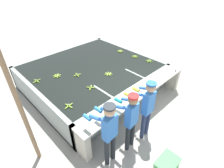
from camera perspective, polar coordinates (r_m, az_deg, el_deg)
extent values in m
plane|color=#A3A099|center=(5.45, 9.97, -10.89)|extent=(80.00, 80.00, 0.00)
cube|color=gray|center=(6.70, -6.49, -0.33)|extent=(4.22, 3.89, 0.06)
cube|color=gray|center=(5.37, 6.09, -4.99)|extent=(4.22, 0.12, 0.86)
cube|color=gray|center=(7.89, -15.45, 7.66)|extent=(4.22, 0.12, 0.86)
cube|color=gray|center=(5.72, -22.91, -5.24)|extent=(0.12, 3.89, 0.86)
cube|color=gray|center=(7.73, 5.25, 8.23)|extent=(0.12, 3.89, 0.86)
cube|color=black|center=(6.47, -6.74, 2.79)|extent=(3.98, 3.65, 0.80)
cube|color=gray|center=(5.22, -2.82, -6.18)|extent=(0.06, 0.80, 0.86)
cube|color=gray|center=(6.05, 7.08, -0.03)|extent=(0.06, 0.80, 0.86)
cube|color=#B7B2A3|center=(4.99, 8.86, -2.84)|extent=(4.22, 0.45, 0.05)
cube|color=#B7B2A3|center=(4.29, -9.38, -19.04)|extent=(0.16, 0.41, 0.81)
cube|color=#B7B2A3|center=(6.71, 19.14, 1.67)|extent=(0.16, 0.41, 0.81)
cylinder|color=#1E2328|center=(4.12, -1.67, -21.29)|extent=(0.11, 0.11, 0.84)
cylinder|color=#1E2328|center=(4.21, 0.34, -19.64)|extent=(0.11, 0.11, 0.84)
cube|color=blue|center=(3.60, -0.73, -13.90)|extent=(0.33, 0.19, 0.59)
sphere|color=tan|center=(3.29, -0.78, -8.78)|extent=(0.23, 0.23, 0.23)
cylinder|color=#282D33|center=(3.22, -0.80, -7.44)|extent=(0.24, 0.24, 0.04)
cylinder|color=blue|center=(3.50, -5.63, -10.90)|extent=(0.10, 0.31, 0.18)
cylinder|color=teal|center=(3.76, -8.12, -10.77)|extent=(0.09, 0.20, 0.08)
cylinder|color=blue|center=(3.65, -1.91, -8.31)|extent=(0.10, 0.31, 0.18)
cylinder|color=teal|center=(3.90, -4.53, -8.38)|extent=(0.09, 0.20, 0.08)
cylinder|color=#1E2328|center=(4.38, 5.09, -17.17)|extent=(0.11, 0.11, 0.81)
cylinder|color=#1E2328|center=(4.49, 6.63, -15.59)|extent=(0.11, 0.11, 0.81)
cube|color=blue|center=(3.92, 6.47, -9.98)|extent=(0.33, 0.20, 0.57)
sphere|color=#9E704C|center=(3.64, 6.89, -5.18)|extent=(0.22, 0.22, 0.22)
cylinder|color=red|center=(3.58, 7.00, -3.96)|extent=(0.23, 0.23, 0.04)
cylinder|color=blue|center=(3.79, 2.14, -7.47)|extent=(0.11, 0.32, 0.18)
cylinder|color=teal|center=(4.02, -0.74, -7.70)|extent=(0.10, 0.21, 0.08)
cylinder|color=blue|center=(3.99, 4.99, -5.09)|extent=(0.11, 0.32, 0.18)
cylinder|color=teal|center=(4.21, 2.10, -5.45)|extent=(0.10, 0.21, 0.08)
cylinder|color=navy|center=(4.65, 10.07, -13.39)|extent=(0.11, 0.11, 0.84)
cylinder|color=navy|center=(4.77, 11.49, -12.04)|extent=(0.11, 0.11, 0.84)
cube|color=blue|center=(4.22, 11.83, -6.02)|extent=(0.32, 0.18, 0.60)
sphere|color=tan|center=(3.95, 12.58, -1.12)|extent=(0.23, 0.23, 0.23)
cylinder|color=#1E5199|center=(3.89, 12.77, 0.12)|extent=(0.24, 0.24, 0.04)
cylinder|color=blue|center=(4.08, 8.03, -3.28)|extent=(0.09, 0.31, 0.18)
cylinder|color=gold|center=(4.29, 5.21, -3.62)|extent=(0.09, 0.20, 0.08)
cylinder|color=blue|center=(4.30, 10.61, -1.37)|extent=(0.09, 0.31, 0.18)
cylinder|color=gold|center=(4.50, 7.81, -1.79)|extent=(0.09, 0.20, 0.08)
ellipsoid|color=#9EC642|center=(5.70, -1.74, 3.23)|extent=(0.17, 0.11, 0.04)
ellipsoid|color=#9EC642|center=(5.67, -1.42, 3.05)|extent=(0.17, 0.10, 0.04)
ellipsoid|color=#9EC642|center=(5.67, -0.93, 3.07)|extent=(0.08, 0.17, 0.04)
ellipsoid|color=#9EC642|center=(5.70, -0.66, 3.27)|extent=(0.13, 0.16, 0.04)
ellipsoid|color=#9EC642|center=(5.74, -0.80, 3.51)|extent=(0.17, 0.04, 0.04)
ellipsoid|color=#9EC642|center=(5.76, -1.24, 3.60)|extent=(0.14, 0.15, 0.04)
ellipsoid|color=#9EC642|center=(5.74, -1.66, 3.47)|extent=(0.07, 0.17, 0.04)
cylinder|color=tan|center=(5.69, -1.21, 3.62)|extent=(0.03, 0.03, 0.04)
ellipsoid|color=#8CB738|center=(4.60, -13.43, -6.63)|extent=(0.17, 0.07, 0.04)
ellipsoid|color=#8CB738|center=(4.61, -14.40, -6.72)|extent=(0.07, 0.17, 0.04)
ellipsoid|color=#8CB738|center=(4.55, -14.43, -7.36)|extent=(0.17, 0.07, 0.04)
ellipsoid|color=#8CB738|center=(4.54, -13.45, -7.27)|extent=(0.07, 0.17, 0.04)
cylinder|color=tan|center=(4.55, -13.99, -6.66)|extent=(0.03, 0.03, 0.04)
ellipsoid|color=#9EC642|center=(5.93, -17.81, 2.77)|extent=(0.04, 0.17, 0.04)
ellipsoid|color=#9EC642|center=(5.89, -18.06, 2.54)|extent=(0.16, 0.13, 0.04)
ellipsoid|color=#9EC642|center=(5.85, -17.92, 2.33)|extent=(0.17, 0.08, 0.04)
ellipsoid|color=#9EC642|center=(5.83, -17.49, 2.31)|extent=(0.10, 0.17, 0.04)
ellipsoid|color=#9EC642|center=(5.85, -17.09, 2.49)|extent=(0.11, 0.17, 0.04)
ellipsoid|color=#9EC642|center=(5.89, -17.03, 2.74)|extent=(0.17, 0.07, 0.04)
ellipsoid|color=#9EC642|center=(5.92, -17.35, 2.86)|extent=(0.15, 0.14, 0.04)
cylinder|color=tan|center=(5.86, -17.59, 2.87)|extent=(0.03, 0.03, 0.04)
ellipsoid|color=#75A333|center=(6.71, 12.33, 7.51)|extent=(0.17, 0.04, 0.04)
ellipsoid|color=#75A333|center=(6.71, 11.86, 7.58)|extent=(0.12, 0.17, 0.04)
ellipsoid|color=#75A333|center=(6.67, 11.58, 7.44)|extent=(0.12, 0.17, 0.04)
ellipsoid|color=#75A333|center=(6.62, 11.78, 7.23)|extent=(0.17, 0.04, 0.04)
ellipsoid|color=#75A333|center=(6.62, 12.25, 7.16)|extent=(0.12, 0.17, 0.04)
ellipsoid|color=#75A333|center=(6.66, 12.53, 7.30)|extent=(0.12, 0.17, 0.04)
cylinder|color=tan|center=(6.65, 12.09, 7.64)|extent=(0.03, 0.03, 0.04)
ellipsoid|color=#7FAD33|center=(5.81, -23.82, 0.64)|extent=(0.17, 0.07, 0.04)
ellipsoid|color=#7FAD33|center=(5.79, -23.08, 0.72)|extent=(0.07, 0.17, 0.04)
ellipsoid|color=#7FAD33|center=(5.85, -22.96, 1.13)|extent=(0.17, 0.07, 0.04)
ellipsoid|color=#7FAD33|center=(5.87, -23.69, 1.06)|extent=(0.07, 0.17, 0.04)
cylinder|color=tan|center=(5.81, -23.46, 1.18)|extent=(0.03, 0.03, 0.04)
ellipsoid|color=#8CB738|center=(7.31, 3.07, 10.61)|extent=(0.09, 0.17, 0.04)
ellipsoid|color=#8CB738|center=(7.36, 3.05, 10.76)|extent=(0.17, 0.09, 0.04)
ellipsoid|color=#8CB738|center=(7.38, 2.74, 10.85)|extent=(0.16, 0.12, 0.04)
ellipsoid|color=#8CB738|center=(7.37, 2.38, 10.82)|extent=(0.05, 0.17, 0.04)
ellipsoid|color=#8CB738|center=(7.33, 2.23, 10.68)|extent=(0.15, 0.14, 0.04)
ellipsoid|color=#8CB738|center=(7.29, 2.41, 10.55)|extent=(0.17, 0.06, 0.04)
ellipsoid|color=#8CB738|center=(7.29, 2.79, 10.51)|extent=(0.12, 0.16, 0.04)
cylinder|color=tan|center=(7.32, 2.67, 10.94)|extent=(0.03, 0.03, 0.04)
ellipsoid|color=#7FAD33|center=(6.88, 7.73, 8.72)|extent=(0.08, 0.17, 0.04)
ellipsoid|color=#7FAD33|center=(6.92, 7.93, 8.88)|extent=(0.14, 0.15, 0.04)
ellipsoid|color=#7FAD33|center=(6.96, 7.67, 9.06)|extent=(0.17, 0.07, 0.04)
ellipsoid|color=#7FAD33|center=(6.96, 7.21, 9.07)|extent=(0.08, 0.17, 0.04)
ellipsoid|color=#7FAD33|center=(6.91, 7.01, 8.91)|extent=(0.14, 0.15, 0.04)
ellipsoid|color=#7FAD33|center=(6.87, 7.27, 8.73)|extent=(0.17, 0.07, 0.04)
cylinder|color=tan|center=(6.90, 7.49, 9.16)|extent=(0.03, 0.03, 0.04)
ellipsoid|color=#8CB738|center=(5.81, -11.50, 3.15)|extent=(0.07, 0.17, 0.04)
ellipsoid|color=#8CB738|center=(5.75, -11.80, 2.75)|extent=(0.17, 0.07, 0.04)
ellipsoid|color=#8CB738|center=(5.72, -11.09, 2.67)|extent=(0.07, 0.17, 0.04)
ellipsoid|color=#8CB738|center=(5.78, -10.80, 3.06)|extent=(0.17, 0.07, 0.04)
cylinder|color=tan|center=(5.74, -11.34, 3.21)|extent=(0.03, 0.03, 0.04)
ellipsoid|color=#8CB738|center=(5.06, -7.15, -1.52)|extent=(0.16, 0.13, 0.04)
ellipsoid|color=#8CB738|center=(5.09, -6.40, -1.22)|extent=(0.13, 0.16, 0.04)
ellipsoid|color=#8CB738|center=(5.15, -6.84, -0.81)|extent=(0.16, 0.13, 0.04)
ellipsoid|color=#8CB738|center=(5.12, -7.59, -1.11)|extent=(0.13, 0.16, 0.04)
cylinder|color=tan|center=(5.08, -7.02, -0.84)|extent=(0.03, 0.03, 0.04)
ellipsoid|color=#7FAD33|center=(4.19, -1.35, -10.24)|extent=(0.17, 0.11, 0.04)
ellipsoid|color=#7FAD33|center=(4.19, -2.01, -10.29)|extent=(0.07, 0.17, 0.04)
ellipsoid|color=#7FAD33|center=(4.16, -2.37, -10.68)|extent=(0.14, 0.15, 0.04)
ellipsoid|color=#7FAD33|center=(4.13, -2.17, -11.13)|extent=(0.17, 0.04, 0.04)
ellipsoid|color=#7FAD33|center=(4.12, -1.53, -11.28)|extent=(0.13, 0.16, 0.04)
ellipsoid|color=#7FAD33|center=(4.13, -0.96, -11.03)|extent=(0.08, 0.17, 0.04)
ellipsoid|color=#7FAD33|center=(4.17, -0.88, -10.57)|extent=(0.17, 0.10, 0.04)
cylinder|color=tan|center=(4.13, -1.62, -10.40)|extent=(0.03, 0.03, 0.04)
cube|color=silver|center=(6.44, 19.89, 4.93)|extent=(0.19, 0.13, 0.00)
cube|color=black|center=(6.26, 20.00, 4.05)|extent=(0.10, 0.08, 0.02)
cube|color=#4C9E56|center=(4.44, 17.38, -24.07)|extent=(0.52, 0.36, 0.30)
cube|color=#4C9E56|center=(4.30, 17.78, -22.92)|extent=(0.55, 0.39, 0.02)
cylinder|color=#846647|center=(3.78, -27.90, -6.48)|extent=(0.09, 0.09, 3.20)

